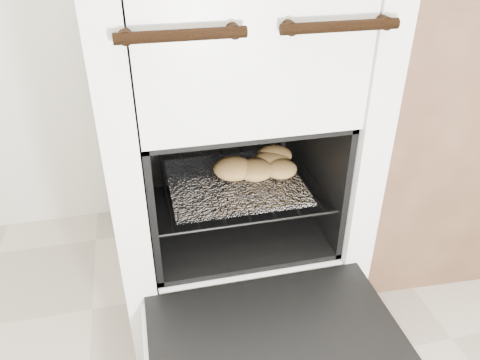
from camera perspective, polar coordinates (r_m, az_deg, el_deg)
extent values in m
cube|color=white|center=(1.36, -1.65, 6.01)|extent=(0.65, 0.69, 0.99)
cylinder|color=black|center=(0.87, -7.16, 17.10)|extent=(0.24, 0.02, 0.02)
cylinder|color=black|center=(0.95, 12.15, 17.84)|extent=(0.24, 0.02, 0.02)
cube|color=black|center=(1.09, 4.91, -19.98)|extent=(0.56, 0.43, 0.03)
cube|color=white|center=(1.11, 4.86, -20.61)|extent=(0.58, 0.45, 0.02)
cylinder|color=black|center=(1.32, -10.77, -1.14)|extent=(0.01, 0.45, 0.01)
cylinder|color=black|center=(1.40, 8.51, 1.14)|extent=(0.01, 0.45, 0.01)
cylinder|color=black|center=(1.16, 1.45, -5.30)|extent=(0.46, 0.01, 0.01)
cylinder|color=black|center=(1.52, -2.58, 4.11)|extent=(0.46, 0.01, 0.01)
cylinder|color=black|center=(1.32, -9.13, -0.95)|extent=(0.01, 0.43, 0.01)
cylinder|color=black|center=(1.32, -6.34, -0.62)|extent=(0.01, 0.43, 0.01)
cylinder|color=black|center=(1.33, -3.57, -0.29)|extent=(0.01, 0.43, 0.01)
cylinder|color=black|center=(1.34, -0.84, 0.04)|extent=(0.01, 0.43, 0.01)
cylinder|color=black|center=(1.35, 1.85, 0.35)|extent=(0.01, 0.43, 0.01)
cylinder|color=black|center=(1.37, 4.48, 0.67)|extent=(0.01, 0.43, 0.01)
cylinder|color=black|center=(1.38, 7.04, 0.97)|extent=(0.01, 0.43, 0.01)
cube|color=silver|center=(1.32, -0.64, -0.19)|extent=(0.37, 0.32, 0.01)
ellipsoid|color=tan|center=(1.32, -0.81, 1.45)|extent=(0.16, 0.16, 0.06)
ellipsoid|color=tan|center=(1.36, 3.83, 2.27)|extent=(0.12, 0.12, 0.05)
ellipsoid|color=tan|center=(1.33, 4.96, 1.40)|extent=(0.12, 0.12, 0.05)
ellipsoid|color=tan|center=(1.32, 1.82, 1.31)|extent=(0.15, 0.15, 0.05)
ellipsoid|color=tan|center=(1.31, 1.77, 1.06)|extent=(0.12, 0.12, 0.04)
ellipsoid|color=tan|center=(1.40, 4.22, 3.05)|extent=(0.12, 0.12, 0.05)
cube|color=brown|center=(1.71, 24.64, 5.78)|extent=(0.87, 0.60, 0.84)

